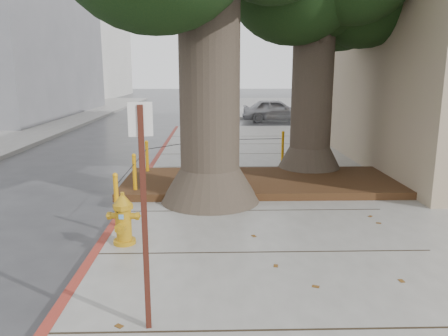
# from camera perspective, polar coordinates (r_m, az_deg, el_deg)

# --- Properties ---
(ground) EXTENTS (140.00, 140.00, 0.00)m
(ground) POSITION_cam_1_polar(r_m,az_deg,el_deg) (6.63, 0.76, -12.16)
(ground) COLOR #28282B
(ground) RESTS_ON ground
(sidewalk_far) EXTENTS (16.00, 20.00, 0.15)m
(sidewalk_far) POSITION_cam_1_polar(r_m,az_deg,el_deg) (36.66, 8.39, 8.06)
(sidewalk_far) COLOR slate
(sidewalk_far) RESTS_ON ground
(curb_red) EXTENTS (0.14, 26.00, 0.16)m
(curb_red) POSITION_cam_1_polar(r_m,az_deg,el_deg) (9.11, -12.60, -5.03)
(curb_red) COLOR maroon
(curb_red) RESTS_ON ground
(planter_bed) EXTENTS (6.40, 2.60, 0.16)m
(planter_bed) POSITION_cam_1_polar(r_m,az_deg,el_deg) (10.31, 4.92, -1.84)
(planter_bed) COLOR black
(planter_bed) RESTS_ON sidewalk_main
(building_far_white) EXTENTS (12.00, 18.00, 15.00)m
(building_far_white) POSITION_cam_1_polar(r_m,az_deg,el_deg) (53.92, -20.50, 16.69)
(building_far_white) COLOR silver
(building_far_white) RESTS_ON ground
(building_side_white) EXTENTS (10.00, 10.00, 9.00)m
(building_side_white) POSITION_cam_1_polar(r_m,az_deg,el_deg) (35.95, 26.19, 13.94)
(building_side_white) COLOR silver
(building_side_white) RESTS_ON ground
(bollard_ring) EXTENTS (3.79, 5.39, 0.95)m
(bollard_ring) POSITION_cam_1_polar(r_m,az_deg,el_deg) (10.63, -4.83, 1.00)
(bollard_ring) COLOR orange
(bollard_ring) RESTS_ON sidewalk_main
(fire_hydrant) EXTENTS (0.43, 0.39, 0.83)m
(fire_hydrant) POSITION_cam_1_polar(r_m,az_deg,el_deg) (6.92, -13.00, -6.50)
(fire_hydrant) COLOR #C28B13
(fire_hydrant) RESTS_ON sidewalk_main
(signpost) EXTENTS (0.23, 0.07, 2.33)m
(signpost) POSITION_cam_1_polar(r_m,az_deg,el_deg) (4.37, -10.43, -4.91)
(signpost) COLOR #471911
(signpost) RESTS_ON sidewalk_main
(car_silver) EXTENTS (3.85, 1.70, 1.29)m
(car_silver) POSITION_cam_1_polar(r_m,az_deg,el_deg) (25.18, 6.74, 7.49)
(car_silver) COLOR #99999E
(car_silver) RESTS_ON ground
(car_red) EXTENTS (3.82, 1.67, 1.22)m
(car_red) POSITION_cam_1_polar(r_m,az_deg,el_deg) (27.44, 17.30, 7.35)
(car_red) COLOR maroon
(car_red) RESTS_ON ground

